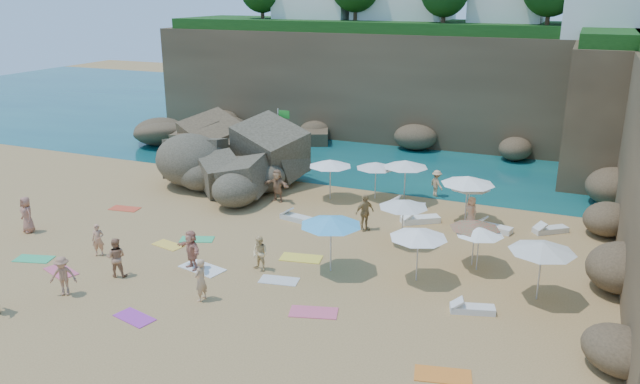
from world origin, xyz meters
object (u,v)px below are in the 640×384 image
at_px(lounger_0, 420,220).
at_px(person_stand_3, 365,212).
at_px(parasol_2, 406,164).
at_px(person_stand_5, 277,185).
at_px(person_stand_6, 201,280).
at_px(rock_outcrop, 221,190).
at_px(flag_pole, 280,133).
at_px(person_stand_2, 437,183).
at_px(person_stand_4, 471,211).
at_px(person_stand_1, 116,257).
at_px(parasol_0, 376,165).
at_px(parasol_1, 330,163).

relative_size(lounger_0, person_stand_3, 1.07).
bearing_deg(parasol_2, person_stand_3, -96.82).
relative_size(person_stand_5, person_stand_6, 1.09).
bearing_deg(rock_outcrop, person_stand_5, -6.51).
xyz_separation_m(flag_pole, person_stand_5, (2.12, -4.71, -1.76)).
relative_size(person_stand_2, person_stand_4, 1.01).
height_order(flag_pole, person_stand_1, flag_pole).
xyz_separation_m(lounger_0, person_stand_3, (-2.23, -2.04, 0.75)).
xyz_separation_m(parasol_0, person_stand_3, (1.03, -4.75, -1.01)).
distance_m(person_stand_4, person_stand_6, 14.09).
distance_m(parasol_0, lounger_0, 4.59).
xyz_separation_m(parasol_0, lounger_0, (3.26, -2.71, -1.76)).
bearing_deg(person_stand_5, rock_outcrop, -177.84).
height_order(rock_outcrop, person_stand_5, person_stand_5).
distance_m(flag_pole, parasol_1, 5.65).
xyz_separation_m(rock_outcrop, person_stand_6, (6.44, -11.77, 0.83)).
bearing_deg(flag_pole, person_stand_3, -41.12).
bearing_deg(person_stand_5, parasol_2, 31.78).
relative_size(parasol_0, person_stand_2, 1.46).
relative_size(flag_pole, person_stand_5, 2.32).
bearing_deg(rock_outcrop, person_stand_1, -79.17).
bearing_deg(person_stand_6, person_stand_3, 162.66).
relative_size(flag_pole, parasol_2, 1.71).
distance_m(lounger_0, person_stand_5, 8.05).
bearing_deg(parasol_0, rock_outcrop, -166.34).
xyz_separation_m(lounger_0, person_stand_6, (-5.47, -11.17, 0.68)).
distance_m(rock_outcrop, person_stand_4, 14.30).
relative_size(rock_outcrop, parasol_1, 3.44).
bearing_deg(person_stand_4, person_stand_2, 158.86).
bearing_deg(rock_outcrop, person_stand_4, -0.26).
bearing_deg(lounger_0, flag_pole, 120.39).
bearing_deg(person_stand_1, parasol_2, -142.33).
bearing_deg(parasol_0, lounger_0, -39.72).
distance_m(rock_outcrop, parasol_1, 6.80).
relative_size(lounger_0, person_stand_6, 1.16).
bearing_deg(parasol_2, parasol_0, -173.95).
relative_size(person_stand_2, person_stand_3, 0.84).
height_order(person_stand_1, person_stand_2, person_stand_1).
relative_size(person_stand_1, person_stand_3, 0.91).
relative_size(flag_pole, person_stand_1, 2.55).
xyz_separation_m(lounger_0, person_stand_1, (-9.74, -10.76, 0.67)).
height_order(lounger_0, person_stand_6, person_stand_6).
relative_size(parasol_1, person_stand_4, 1.60).
xyz_separation_m(person_stand_5, person_stand_6, (2.54, -11.33, -0.07)).
xyz_separation_m(flag_pole, lounger_0, (10.14, -4.86, -2.52)).
xyz_separation_m(lounger_0, person_stand_5, (-8.02, 0.16, 0.75)).
xyz_separation_m(parasol_2, person_stand_3, (-0.59, -4.92, -1.22)).
bearing_deg(flag_pole, person_stand_1, -88.54).
xyz_separation_m(flag_pole, person_stand_6, (4.67, -16.04, -1.84)).
bearing_deg(person_stand_2, person_stand_5, 71.11).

